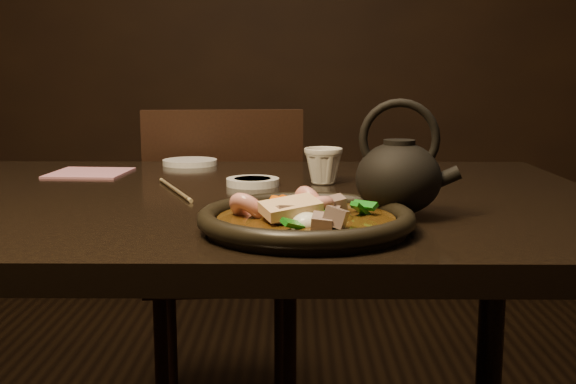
{
  "coord_description": "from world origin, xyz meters",
  "views": [
    {
      "loc": [
        0.27,
        -1.22,
        0.96
      ],
      "look_at": [
        0.26,
        -0.27,
        0.8
      ],
      "focal_mm": 45.0,
      "sensor_mm": 36.0,
      "label": 1
    }
  ],
  "objects_px": {
    "plate": "(306,220)",
    "tea_cup": "(323,165)",
    "teapot": "(399,174)",
    "chair": "(225,256)",
    "table": "(141,238)"
  },
  "relations": [
    {
      "from": "table",
      "to": "chair",
      "type": "bearing_deg",
      "value": 82.83
    },
    {
      "from": "plate",
      "to": "teapot",
      "type": "bearing_deg",
      "value": 35.15
    },
    {
      "from": "plate",
      "to": "tea_cup",
      "type": "bearing_deg",
      "value": 84.62
    },
    {
      "from": "tea_cup",
      "to": "table",
      "type": "bearing_deg",
      "value": -159.54
    },
    {
      "from": "teapot",
      "to": "chair",
      "type": "bearing_deg",
      "value": 118.07
    },
    {
      "from": "chair",
      "to": "teapot",
      "type": "bearing_deg",
      "value": 106.3
    },
    {
      "from": "chair",
      "to": "teapot",
      "type": "relative_size",
      "value": 5.19
    },
    {
      "from": "plate",
      "to": "tea_cup",
      "type": "relative_size",
      "value": 3.98
    },
    {
      "from": "tea_cup",
      "to": "teapot",
      "type": "xyz_separation_m",
      "value": [
        0.1,
        -0.31,
        0.03
      ]
    },
    {
      "from": "chair",
      "to": "tea_cup",
      "type": "distance_m",
      "value": 0.66
    },
    {
      "from": "chair",
      "to": "teapot",
      "type": "height_order",
      "value": "teapot"
    },
    {
      "from": "table",
      "to": "tea_cup",
      "type": "relative_size",
      "value": 22.05
    },
    {
      "from": "tea_cup",
      "to": "teapot",
      "type": "distance_m",
      "value": 0.33
    },
    {
      "from": "plate",
      "to": "tea_cup",
      "type": "height_order",
      "value": "tea_cup"
    },
    {
      "from": "table",
      "to": "chair",
      "type": "relative_size",
      "value": 1.85
    }
  ]
}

